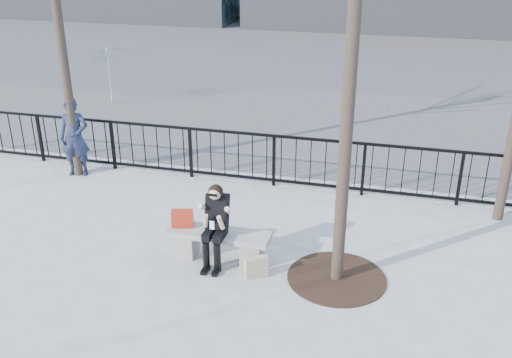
# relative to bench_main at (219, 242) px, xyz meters

# --- Properties ---
(ground) EXTENTS (120.00, 120.00, 0.00)m
(ground) POSITION_rel_bench_main_xyz_m (0.00, 0.00, -0.30)
(ground) COLOR gray
(ground) RESTS_ON ground
(street_surface) EXTENTS (60.00, 23.00, 0.01)m
(street_surface) POSITION_rel_bench_main_xyz_m (0.00, 15.00, -0.30)
(street_surface) COLOR #474747
(street_surface) RESTS_ON ground
(railing) EXTENTS (14.00, 0.06, 1.10)m
(railing) POSITION_rel_bench_main_xyz_m (0.00, 3.00, 0.25)
(railing) COLOR black
(railing) RESTS_ON ground
(tree_grate) EXTENTS (1.50, 1.50, 0.02)m
(tree_grate) POSITION_rel_bench_main_xyz_m (1.90, -0.10, -0.29)
(tree_grate) COLOR black
(tree_grate) RESTS_ON ground
(bench_main) EXTENTS (1.65, 0.46, 0.49)m
(bench_main) POSITION_rel_bench_main_xyz_m (0.00, 0.00, 0.00)
(bench_main) COLOR gray
(bench_main) RESTS_ON ground
(seated_woman) EXTENTS (0.50, 0.64, 1.34)m
(seated_woman) POSITION_rel_bench_main_xyz_m (0.00, -0.16, 0.37)
(seated_woman) COLOR black
(seated_woman) RESTS_ON ground
(handbag) EXTENTS (0.37, 0.24, 0.28)m
(handbag) POSITION_rel_bench_main_xyz_m (-0.61, 0.02, 0.33)
(handbag) COLOR #AF2715
(handbag) RESTS_ON bench_main
(shopping_bag) EXTENTS (0.37, 0.30, 0.34)m
(shopping_bag) POSITION_rel_bench_main_xyz_m (0.71, -0.36, -0.13)
(shopping_bag) COLOR beige
(shopping_bag) RESTS_ON ground
(standing_man) EXTENTS (0.70, 0.55, 1.69)m
(standing_man) POSITION_rel_bench_main_xyz_m (-4.00, 2.51, 0.54)
(standing_man) COLOR black
(standing_man) RESTS_ON ground
(vendor_umbrella) EXTENTS (2.05, 2.09, 1.73)m
(vendor_umbrella) POSITION_rel_bench_main_xyz_m (-5.89, 7.57, 0.56)
(vendor_umbrella) COLOR gold
(vendor_umbrella) RESTS_ON ground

